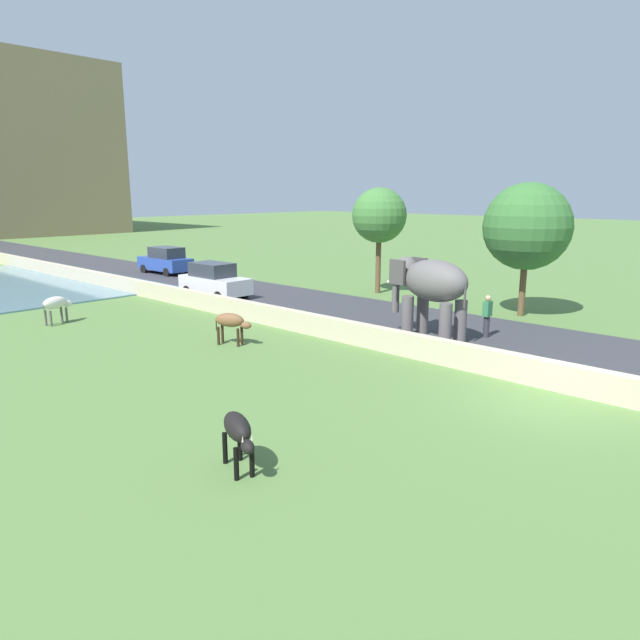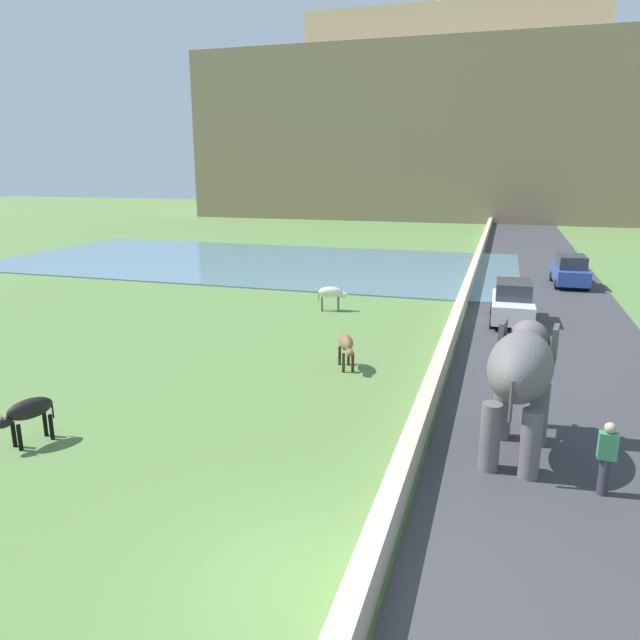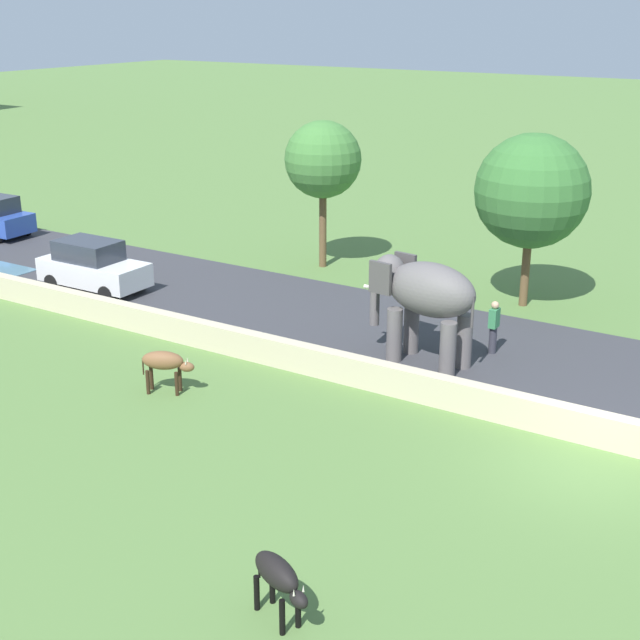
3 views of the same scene
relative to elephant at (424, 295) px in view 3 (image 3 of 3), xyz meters
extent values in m
plane|color=#567A3D|center=(-3.46, -5.75, -2.04)|extent=(220.00, 220.00, 0.00)
cube|color=#38383D|center=(1.54, 14.25, -2.01)|extent=(7.00, 120.00, 0.06)
cube|color=beige|center=(-2.26, 12.25, -1.64)|extent=(0.40, 110.00, 0.79)
ellipsoid|color=#605B5B|center=(-0.03, -0.22, 0.20)|extent=(1.75, 2.86, 1.50)
cylinder|color=#605B5B|center=(-0.33, 0.70, -1.24)|extent=(0.44, 0.44, 1.60)
cylinder|color=#605B5B|center=(0.50, 0.59, -1.24)|extent=(0.44, 0.44, 1.60)
cylinder|color=#605B5B|center=(-0.57, -1.04, -1.24)|extent=(0.44, 0.44, 1.60)
cylinder|color=#605B5B|center=(0.27, -1.15, -1.24)|extent=(0.44, 0.44, 1.60)
ellipsoid|color=#605B5B|center=(0.16, 1.18, 0.39)|extent=(1.11, 1.03, 1.10)
cube|color=#484444|center=(-0.45, 1.13, 0.43)|extent=(0.21, 0.71, 0.90)
cube|color=#484444|center=(0.74, 0.97, 0.43)|extent=(0.21, 0.71, 0.90)
cylinder|color=#605B5B|center=(0.23, 1.65, -0.50)|extent=(0.28, 0.28, 1.50)
cone|color=silver|center=(0.00, 1.61, -0.05)|extent=(0.19, 0.57, 0.17)
cone|color=silver|center=(0.43, 1.55, -0.05)|extent=(0.19, 0.57, 0.17)
cylinder|color=#484444|center=(-0.21, -1.53, -0.15)|extent=(0.08, 0.08, 0.90)
cylinder|color=#33333D|center=(1.70, -1.44, -1.61)|extent=(0.22, 0.22, 0.85)
cube|color=#388451|center=(1.70, -1.44, -0.91)|extent=(0.36, 0.22, 0.56)
sphere|color=tan|center=(1.70, -1.44, -0.52)|extent=(0.22, 0.22, 0.22)
cylinder|color=black|center=(3.97, 21.10, -1.74)|extent=(0.20, 0.61, 0.60)
cube|color=white|center=(-0.03, 12.75, -1.34)|extent=(1.76, 4.02, 0.80)
cube|color=#2D333D|center=(-0.03, 12.95, -0.59)|extent=(1.48, 2.22, 0.70)
cylinder|color=black|center=(0.80, 11.46, -1.74)|extent=(0.19, 0.60, 0.60)
cylinder|color=black|center=(-0.82, 11.44, -1.74)|extent=(0.19, 0.60, 0.60)
cylinder|color=black|center=(0.76, 14.06, -1.74)|extent=(0.19, 0.60, 0.60)
cylinder|color=black|center=(-0.86, 14.04, -1.74)|extent=(0.19, 0.60, 0.60)
ellipsoid|color=brown|center=(-5.35, 4.81, -1.14)|extent=(0.86, 1.18, 0.50)
cylinder|color=#302014|center=(-5.05, 4.53, -1.71)|extent=(0.10, 0.10, 0.65)
cylinder|color=#302014|center=(-5.33, 4.40, -1.71)|extent=(0.10, 0.10, 0.65)
cylinder|color=#302014|center=(-5.37, 5.22, -1.71)|extent=(0.10, 0.10, 0.65)
cylinder|color=#302014|center=(-5.65, 5.10, -1.71)|extent=(0.10, 0.10, 0.65)
ellipsoid|color=brown|center=(-5.09, 4.24, -1.29)|extent=(0.39, 0.46, 0.26)
cone|color=beige|center=(-5.00, 4.27, -1.12)|extent=(0.04, 0.04, 0.12)
cone|color=beige|center=(-5.17, 4.20, -1.12)|extent=(0.04, 0.04, 0.12)
cylinder|color=#302014|center=(-5.58, 5.30, -1.34)|extent=(0.04, 0.04, 0.45)
ellipsoid|color=black|center=(-11.22, -2.86, -1.14)|extent=(0.82, 1.18, 0.50)
cylinder|color=black|center=(-11.22, -3.28, -1.71)|extent=(0.10, 0.10, 0.65)
cylinder|color=black|center=(-11.50, -3.16, -1.71)|extent=(0.10, 0.10, 0.65)
cylinder|color=black|center=(-10.93, -2.56, -1.71)|extent=(0.10, 0.10, 0.65)
cylinder|color=black|center=(-11.22, -2.45, -1.71)|extent=(0.10, 0.10, 0.65)
ellipsoid|color=black|center=(-11.45, -3.45, -1.29)|extent=(0.37, 0.46, 0.26)
cone|color=beige|center=(-11.37, -3.48, -1.12)|extent=(0.04, 0.04, 0.12)
cone|color=beige|center=(-11.54, -3.41, -1.12)|extent=(0.04, 0.04, 0.12)
cylinder|color=black|center=(-11.01, -2.36, -1.34)|extent=(0.04, 0.04, 0.45)
cylinder|color=brown|center=(6.88, 7.59, -0.47)|extent=(0.28, 0.28, 3.12)
sphere|color=#427A38|center=(6.88, 7.59, 2.10)|extent=(2.88, 2.88, 2.88)
cylinder|color=brown|center=(6.49, -0.62, -0.74)|extent=(0.28, 0.28, 2.59)
sphere|color=#387033|center=(6.49, -0.62, 1.86)|extent=(3.72, 3.72, 3.72)
camera|label=1|loc=(-17.75, -11.15, 3.29)|focal=32.45mm
camera|label=2|loc=(-0.60, -13.54, 4.48)|focal=33.37mm
camera|label=3|loc=(-21.13, -9.94, 7.54)|focal=49.82mm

